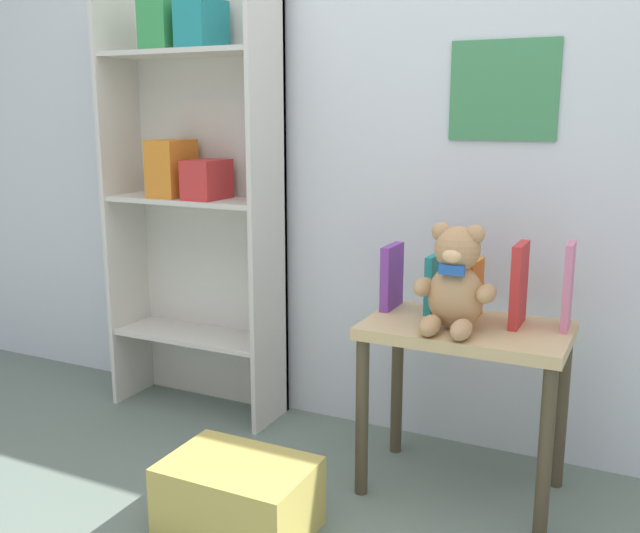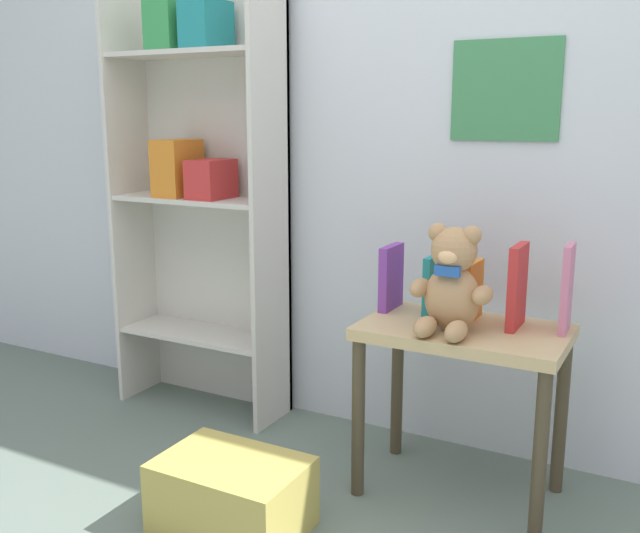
{
  "view_description": "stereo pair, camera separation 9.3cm",
  "coord_description": "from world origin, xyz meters",
  "px_view_note": "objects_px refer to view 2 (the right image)",
  "views": [
    {
      "loc": [
        0.69,
        -1.12,
        1.16
      ],
      "look_at": [
        -0.33,
        0.97,
        0.66
      ],
      "focal_mm": 40.0,
      "sensor_mm": 36.0,
      "label": 1
    },
    {
      "loc": [
        0.77,
        -1.07,
        1.16
      ],
      "look_at": [
        -0.33,
        0.97,
        0.66
      ],
      "focal_mm": 40.0,
      "sensor_mm": 36.0,
      "label": 2
    }
  ],
  "objects_px": {
    "book_standing_red": "(517,287)",
    "storage_bin": "(232,495)",
    "book_standing_pink": "(567,289)",
    "book_standing_teal": "(432,285)",
    "book_standing_orange": "(473,291)",
    "book_standing_purple": "(391,277)",
    "display_table": "(463,357)",
    "bookshelf_side": "(201,172)",
    "teddy_bear": "(452,284)"
  },
  "relations": [
    {
      "from": "book_standing_red",
      "to": "storage_bin",
      "type": "xyz_separation_m",
      "value": [
        -0.64,
        -0.56,
        -0.56
      ]
    },
    {
      "from": "book_standing_pink",
      "to": "storage_bin",
      "type": "distance_m",
      "value": 1.12
    },
    {
      "from": "book_standing_teal",
      "to": "book_standing_red",
      "type": "bearing_deg",
      "value": -3.66
    },
    {
      "from": "book_standing_orange",
      "to": "storage_bin",
      "type": "bearing_deg",
      "value": -128.63
    },
    {
      "from": "book_standing_purple",
      "to": "book_standing_orange",
      "type": "height_order",
      "value": "book_standing_purple"
    },
    {
      "from": "book_standing_teal",
      "to": "book_standing_orange",
      "type": "bearing_deg",
      "value": -0.54
    },
    {
      "from": "display_table",
      "to": "bookshelf_side",
      "type": "bearing_deg",
      "value": 169.32
    },
    {
      "from": "display_table",
      "to": "book_standing_purple",
      "type": "xyz_separation_m",
      "value": [
        -0.27,
        0.08,
        0.2
      ]
    },
    {
      "from": "book_standing_purple",
      "to": "storage_bin",
      "type": "distance_m",
      "value": 0.82
    },
    {
      "from": "bookshelf_side",
      "to": "book_standing_pink",
      "type": "xyz_separation_m",
      "value": [
        1.39,
        -0.12,
        -0.27
      ]
    },
    {
      "from": "bookshelf_side",
      "to": "book_standing_teal",
      "type": "distance_m",
      "value": 1.03
    },
    {
      "from": "book_standing_orange",
      "to": "bookshelf_side",
      "type": "bearing_deg",
      "value": 175.75
    },
    {
      "from": "bookshelf_side",
      "to": "book_standing_red",
      "type": "xyz_separation_m",
      "value": [
        1.25,
        -0.15,
        -0.28
      ]
    },
    {
      "from": "book_standing_purple",
      "to": "book_standing_red",
      "type": "bearing_deg",
      "value": -2.04
    },
    {
      "from": "book_standing_teal",
      "to": "bookshelf_side",
      "type": "bearing_deg",
      "value": 174.3
    },
    {
      "from": "book_standing_orange",
      "to": "book_standing_pink",
      "type": "relative_size",
      "value": 0.71
    },
    {
      "from": "bookshelf_side",
      "to": "display_table",
      "type": "xyz_separation_m",
      "value": [
        1.12,
        -0.21,
        -0.5
      ]
    },
    {
      "from": "bookshelf_side",
      "to": "book_standing_red",
      "type": "bearing_deg",
      "value": -6.77
    },
    {
      "from": "display_table",
      "to": "book_standing_pink",
      "type": "height_order",
      "value": "book_standing_pink"
    },
    {
      "from": "book_standing_teal",
      "to": "book_standing_orange",
      "type": "relative_size",
      "value": 1.02
    },
    {
      "from": "bookshelf_side",
      "to": "teddy_bear",
      "type": "relative_size",
      "value": 5.35
    },
    {
      "from": "book_standing_purple",
      "to": "book_standing_pink",
      "type": "height_order",
      "value": "book_standing_pink"
    },
    {
      "from": "book_standing_purple",
      "to": "book_standing_orange",
      "type": "relative_size",
      "value": 1.14
    },
    {
      "from": "book_standing_pink",
      "to": "storage_bin",
      "type": "relative_size",
      "value": 0.63
    },
    {
      "from": "bookshelf_side",
      "to": "display_table",
      "type": "distance_m",
      "value": 1.24
    },
    {
      "from": "book_standing_purple",
      "to": "teddy_bear",
      "type": "bearing_deg",
      "value": -29.87
    },
    {
      "from": "book_standing_orange",
      "to": "book_standing_purple",
      "type": "bearing_deg",
      "value": -177.54
    },
    {
      "from": "bookshelf_side",
      "to": "display_table",
      "type": "bearing_deg",
      "value": -10.68
    },
    {
      "from": "book_standing_purple",
      "to": "book_standing_pink",
      "type": "distance_m",
      "value": 0.54
    },
    {
      "from": "bookshelf_side",
      "to": "book_standing_purple",
      "type": "relative_size",
      "value": 8.05
    },
    {
      "from": "book_standing_orange",
      "to": "teddy_bear",
      "type": "bearing_deg",
      "value": -96.68
    },
    {
      "from": "teddy_bear",
      "to": "book_standing_teal",
      "type": "distance_m",
      "value": 0.19
    },
    {
      "from": "teddy_bear",
      "to": "storage_bin",
      "type": "relative_size",
      "value": 0.76
    },
    {
      "from": "bookshelf_side",
      "to": "book_standing_red",
      "type": "height_order",
      "value": "bookshelf_side"
    },
    {
      "from": "book_standing_purple",
      "to": "book_standing_orange",
      "type": "bearing_deg",
      "value": 0.77
    },
    {
      "from": "display_table",
      "to": "book_standing_pink",
      "type": "relative_size",
      "value": 2.34
    },
    {
      "from": "book_standing_red",
      "to": "storage_bin",
      "type": "bearing_deg",
      "value": -138.51
    },
    {
      "from": "book_standing_purple",
      "to": "book_standing_red",
      "type": "height_order",
      "value": "book_standing_red"
    },
    {
      "from": "book_standing_orange",
      "to": "book_standing_red",
      "type": "bearing_deg",
      "value": -5.92
    },
    {
      "from": "book_standing_teal",
      "to": "book_standing_red",
      "type": "distance_m",
      "value": 0.27
    },
    {
      "from": "display_table",
      "to": "book_standing_orange",
      "type": "bearing_deg",
      "value": 90.0
    },
    {
      "from": "display_table",
      "to": "book_standing_teal",
      "type": "bearing_deg",
      "value": 147.41
    },
    {
      "from": "teddy_bear",
      "to": "book_standing_pink",
      "type": "xyz_separation_m",
      "value": [
        0.29,
        0.15,
        -0.01
      ]
    },
    {
      "from": "bookshelf_side",
      "to": "teddy_bear",
      "type": "bearing_deg",
      "value": -14.13
    },
    {
      "from": "book_standing_red",
      "to": "book_standing_pink",
      "type": "distance_m",
      "value": 0.14
    },
    {
      "from": "book_standing_teal",
      "to": "book_standing_pink",
      "type": "height_order",
      "value": "book_standing_pink"
    },
    {
      "from": "book_standing_red",
      "to": "book_standing_teal",
      "type": "bearing_deg",
      "value": 175.08
    },
    {
      "from": "book_standing_teal",
      "to": "book_standing_orange",
      "type": "height_order",
      "value": "book_standing_teal"
    },
    {
      "from": "book_standing_red",
      "to": "book_standing_orange",
      "type": "bearing_deg",
      "value": 171.99
    },
    {
      "from": "bookshelf_side",
      "to": "book_standing_orange",
      "type": "bearing_deg",
      "value": -6.59
    }
  ]
}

